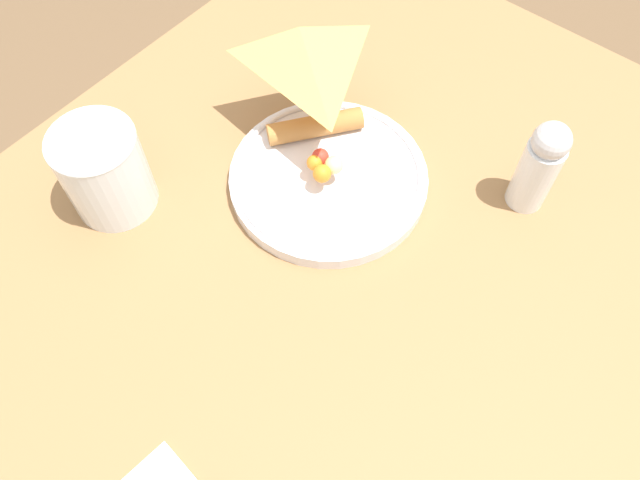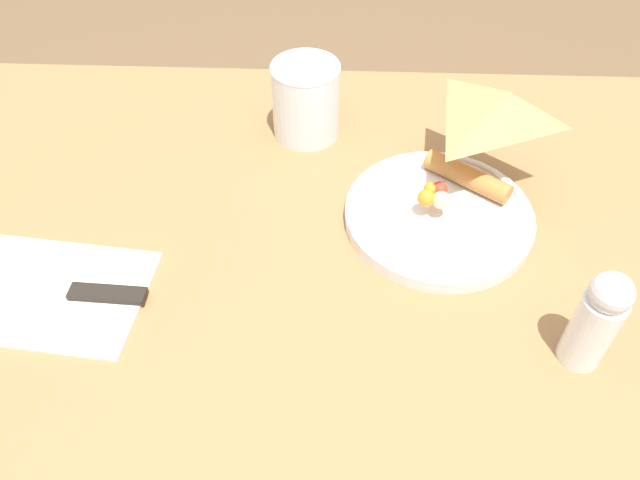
% 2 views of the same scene
% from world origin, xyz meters
% --- Properties ---
extents(ground_plane, '(6.00, 6.00, 0.00)m').
position_xyz_m(ground_plane, '(0.00, 0.00, 0.00)').
color(ground_plane, brown).
extents(dining_table, '(1.07, 0.77, 0.77)m').
position_xyz_m(dining_table, '(0.00, 0.00, 0.65)').
color(dining_table, olive).
rests_on(dining_table, ground_plane).
extents(plate_pizza, '(0.21, 0.21, 0.05)m').
position_xyz_m(plate_pizza, '(-0.15, -0.07, 0.78)').
color(plate_pizza, white).
rests_on(plate_pizza, dining_table).
extents(milk_glass, '(0.09, 0.09, 0.10)m').
position_xyz_m(milk_glass, '(0.01, -0.23, 0.81)').
color(milk_glass, white).
rests_on(milk_glass, dining_table).
extents(salt_shaker, '(0.04, 0.04, 0.11)m').
position_xyz_m(salt_shaker, '(-0.27, 0.10, 0.82)').
color(salt_shaker, white).
rests_on(salt_shaker, dining_table).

